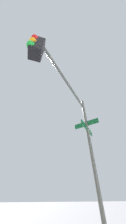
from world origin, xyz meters
TOP-DOWN VIEW (x-y plane):
  - traffic_signal_near at (-6.44, -6.11)m, footprint 2.81×2.66m

SIDE VIEW (x-z plane):
  - traffic_signal_near at x=-6.44m, z-range 1.09..6.30m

